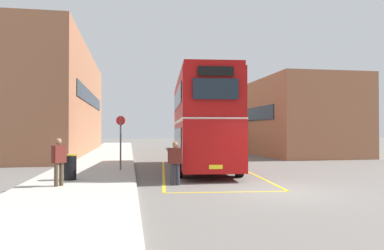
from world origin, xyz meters
TOP-DOWN VIEW (x-y plane):
  - ground_plane at (0.00, 14.40)m, footprint 135.60×135.60m
  - sidewalk_left at (-6.50, 16.80)m, footprint 4.00×57.60m
  - brick_building_left at (-10.75, 21.91)m, footprint 5.36×24.04m
  - depot_building_right at (8.90, 20.07)m, footprint 6.87×17.38m
  - double_decker_bus at (-1.08, 7.01)m, footprint 3.49×10.05m
  - single_deck_bus at (3.15, 26.28)m, footprint 3.24×9.83m
  - pedestrian_boarding at (-3.09, 1.94)m, footprint 0.55×0.24m
  - pedestrian_waiting_near at (-7.10, 1.49)m, footprint 0.47×0.49m
  - litter_bin at (-6.97, 3.04)m, footprint 0.49×0.49m
  - bus_stop_sign at (-5.16, 6.32)m, footprint 0.43×0.13m
  - bay_marking_yellow at (-1.16, 5.13)m, footprint 5.27×12.23m

SIDE VIEW (x-z plane):
  - ground_plane at x=0.00m, z-range 0.00..0.00m
  - bay_marking_yellow at x=-1.16m, z-range 0.00..0.01m
  - sidewalk_left at x=-6.50m, z-range 0.00..0.14m
  - litter_bin at x=-6.97m, z-range 0.14..1.10m
  - pedestrian_boarding at x=-3.09m, z-range 0.12..1.72m
  - pedestrian_waiting_near at x=-7.10m, z-range 0.26..1.86m
  - single_deck_bus at x=3.15m, z-range 0.13..3.15m
  - bus_stop_sign at x=-5.16m, z-range 0.41..2.98m
  - double_decker_bus at x=-1.08m, z-range 0.14..4.89m
  - depot_building_right at x=8.90m, z-range 0.00..6.13m
  - brick_building_left at x=-10.75m, z-range 0.00..8.73m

